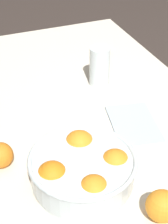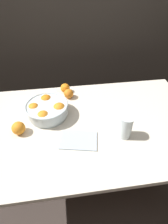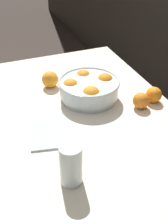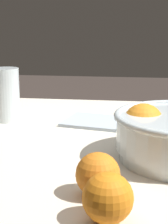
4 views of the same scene
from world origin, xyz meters
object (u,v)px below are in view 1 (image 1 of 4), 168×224
juice_glass (100,68)px  orange_loose_front (0,155)px  orange_loose_near_bowl (162,206)px  fruit_bowl (83,170)px

juice_glass → orange_loose_front: 0.51m
juice_glass → orange_loose_front: size_ratio=2.05×
orange_loose_front → juice_glass: bearing=-55.2°
juice_glass → orange_loose_near_bowl: juice_glass is taller
fruit_bowl → juice_glass: juice_glass is taller
fruit_bowl → juice_glass: bearing=-28.5°
fruit_bowl → orange_loose_near_bowl: bearing=-141.5°
fruit_bowl → orange_loose_near_bowl: (-0.16, -0.13, -0.01)m
juice_glass → orange_loose_front: juice_glass is taller
fruit_bowl → juice_glass: 0.50m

